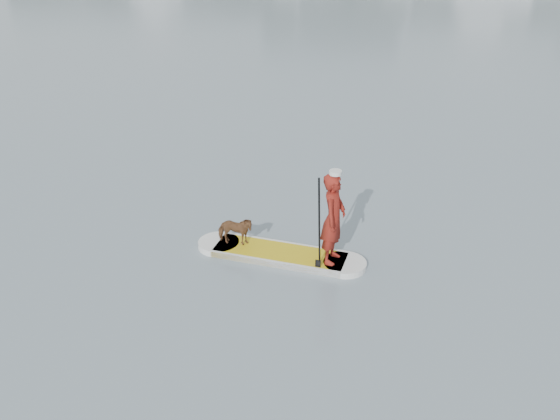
# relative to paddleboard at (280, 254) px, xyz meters

# --- Properties ---
(ground) EXTENTS (140.00, 140.00, 0.00)m
(ground) POSITION_rel_paddleboard_xyz_m (3.20, 3.10, -0.06)
(ground) COLOR slate
(ground) RESTS_ON ground
(paddleboard) EXTENTS (3.29, 1.03, 0.12)m
(paddleboard) POSITION_rel_paddleboard_xyz_m (0.00, 0.00, 0.00)
(paddleboard) COLOR gold
(paddleboard) RESTS_ON ground
(paddler) EXTENTS (0.50, 0.68, 1.73)m
(paddler) POSITION_rel_paddleboard_xyz_m (0.99, -0.09, 0.92)
(paddler) COLOR maroon
(paddler) RESTS_ON paddleboard
(white_cap) EXTENTS (0.22, 0.22, 0.07)m
(white_cap) POSITION_rel_paddleboard_xyz_m (0.99, -0.09, 1.82)
(white_cap) COLOR silver
(white_cap) RESTS_ON paddler
(dog) EXTENTS (0.72, 0.35, 0.59)m
(dog) POSITION_rel_paddleboard_xyz_m (-0.89, 0.08, 0.36)
(dog) COLOR brown
(dog) RESTS_ON paddleboard
(paddle) EXTENTS (0.10, 0.30, 2.00)m
(paddle) POSITION_rel_paddleboard_xyz_m (0.78, -0.38, 0.74)
(paddle) COLOR black
(paddle) RESTS_ON ground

